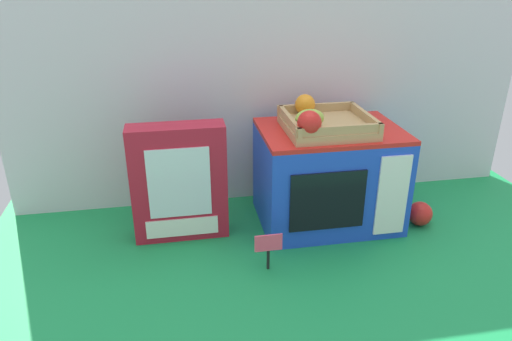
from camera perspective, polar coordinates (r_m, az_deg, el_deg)
ground_plane at (r=1.41m, az=3.72°, el=-6.61°), size 1.70×1.70×0.00m
display_back_panel at (r=1.47m, az=2.02°, el=10.01°), size 1.61×0.03×0.72m
toy_microwave at (r=1.39m, az=8.72°, el=-0.65°), size 0.39×0.29×0.29m
food_groups_crate at (r=1.30m, az=7.86°, el=5.82°), size 0.23×0.23×0.09m
cookie_set_box at (r=1.30m, az=-9.27°, el=-1.46°), size 0.26×0.08×0.33m
price_sign at (r=1.19m, az=1.51°, el=-9.17°), size 0.07×0.01×0.10m
loose_toy_apple at (r=1.47m, az=19.21°, el=-4.94°), size 0.07×0.07×0.07m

